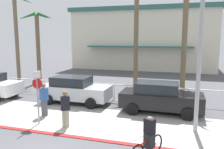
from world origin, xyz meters
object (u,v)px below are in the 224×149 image
Objects in this scene: stop_sign_bike_lane at (37,90)px; pedestrian_1 at (65,111)px; palm_tree_2 at (37,30)px; pedestrian_0 at (44,101)px; palm_tree_3 at (137,9)px; palm_tree_1 at (16,20)px; car_silver_1 at (74,89)px; cyclist_red_0 at (149,138)px; palm_tree_4 at (186,5)px; car_black_2 at (160,97)px; streetlight_curb at (201,33)px.

stop_sign_bike_lane is 1.69m from pedestrian_1.
pedestrian_0 is (5.61, -7.80, -3.89)m from palm_tree_2.
palm_tree_1 is at bearing 177.91° from palm_tree_3.
palm_tree_2 is at bearing 139.94° from car_silver_1.
cyclist_red_0 is (11.48, -10.54, -4.01)m from palm_tree_2.
palm_tree_4 is at bearing 83.58° from cyclist_red_0.
stop_sign_bike_lane is at bearing -147.51° from car_black_2.
streetlight_curb is 4.34× the size of pedestrian_1.
stop_sign_bike_lane is 1.57× the size of cyclist_red_0.
pedestrian_0 is at bearing -137.11° from palm_tree_4.
car_black_2 is at bearing 32.49° from stop_sign_bike_lane.
palm_tree_4 is at bearing 48.96° from stop_sign_bike_lane.
streetlight_curb is 0.93× the size of palm_tree_1.
car_silver_1 is at bearing 81.44° from pedestrian_0.
car_black_2 is 6.23m from pedestrian_0.
stop_sign_bike_lane is at bearing -172.23° from streetlight_curb.
palm_tree_1 is at bearing 164.07° from palm_tree_2.
streetlight_curb is at bearing 9.87° from pedestrian_1.
palm_tree_1 is at bearing 141.54° from cyclist_red_0.
car_silver_1 is at bearing -117.49° from palm_tree_3.
stop_sign_bike_lane is 0.32× the size of palm_tree_1.
palm_tree_3 is (-4.29, 8.28, 2.03)m from streetlight_curb.
palm_tree_1 is 16.23m from car_black_2.
palm_tree_3 is at bearing 103.56° from cyclist_red_0.
palm_tree_3 is 10.87m from pedestrian_1.
palm_tree_1 is at bearing 156.20° from car_black_2.
car_black_2 is (5.38, 3.43, -0.81)m from stop_sign_bike_lane.
palm_tree_3 is at bearing 117.41° from streetlight_curb.
pedestrian_0 reaches higher than car_silver_1.
streetlight_curb reaches higher than cyclist_red_0.
palm_tree_1 reaches higher than stop_sign_bike_lane.
pedestrian_0 reaches higher than car_black_2.
palm_tree_2 is 16.09m from cyclist_red_0.
palm_tree_1 is 1.84× the size of car_black_2.
car_black_2 is at bearing -4.16° from car_silver_1.
palm_tree_1 is 3.07m from palm_tree_2.
palm_tree_2 is at bearing -177.59° from palm_tree_3.
palm_tree_2 is 8.75m from car_silver_1.
palm_tree_2 is 10.37m from pedestrian_0.
palm_tree_3 is at bearing 62.51° from car_silver_1.
streetlight_curb is 1.18× the size of palm_tree_2.
palm_tree_1 is 15.46m from palm_tree_4.
pedestrian_1 is (10.23, -9.69, -4.92)m from palm_tree_1.
stop_sign_bike_lane is 10.74m from palm_tree_3.
stop_sign_bike_lane is at bearing -107.16° from palm_tree_3.
palm_tree_4 is (6.52, 7.49, 4.55)m from stop_sign_bike_lane.
palm_tree_1 is 18.91m from cyclist_red_0.
palm_tree_1 reaches higher than palm_tree_2.
cyclist_red_0 is (-1.03, -9.15, -5.54)m from palm_tree_4.
car_silver_1 is (0.03, 3.82, -0.81)m from stop_sign_bike_lane.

